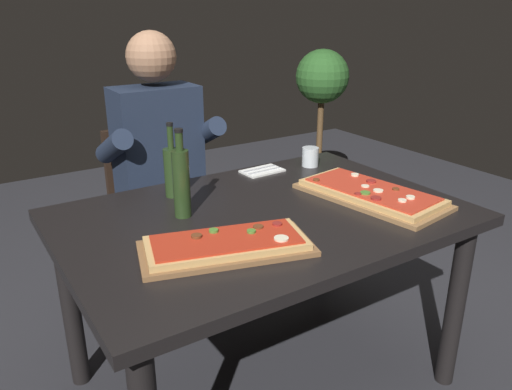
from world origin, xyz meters
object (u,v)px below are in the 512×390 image
tumbler_near_camera (310,157)px  diner_chair (156,206)px  dining_table (263,237)px  potted_plant_corner (320,126)px  pizza_rectangular_left (371,194)px  pizza_rectangular_front (227,245)px  oil_bottle_amber (172,170)px  seated_diner (162,163)px  wine_bottle_dark (181,181)px

tumbler_near_camera → diner_chair: diner_chair is taller
dining_table → potted_plant_corner: 1.99m
pizza_rectangular_left → diner_chair: bearing=117.0°
pizza_rectangular_front → tumbler_near_camera: size_ratio=6.45×
pizza_rectangular_front → oil_bottle_amber: bearing=83.4°
diner_chair → seated_diner: size_ratio=0.65×
dining_table → diner_chair: diner_chair is taller
dining_table → potted_plant_corner: bearing=44.4°
potted_plant_corner → diner_chair: bearing=-160.3°
wine_bottle_dark → tumbler_near_camera: wine_bottle_dark is taller
pizza_rectangular_front → oil_bottle_amber: oil_bottle_amber is taller
oil_bottle_amber → tumbler_near_camera: 0.68m
wine_bottle_dark → seated_diner: (0.18, 0.61, -0.13)m
seated_diner → potted_plant_corner: 1.63m
pizza_rectangular_front → pizza_rectangular_left: 0.68m
dining_table → diner_chair: size_ratio=1.61×
oil_bottle_amber → tumbler_near_camera: size_ratio=3.32×
pizza_rectangular_left → tumbler_near_camera: size_ratio=6.92×
dining_table → seated_diner: size_ratio=1.05×
dining_table → tumbler_near_camera: size_ratio=16.21×
pizza_rectangular_left → wine_bottle_dark: size_ratio=1.92×
dining_table → pizza_rectangular_left: bearing=-14.5°
pizza_rectangular_front → diner_chair: 1.10m
oil_bottle_amber → potted_plant_corner: bearing=33.3°
pizza_rectangular_front → tumbler_near_camera: tumbler_near_camera is taller
tumbler_near_camera → potted_plant_corner: 1.42m
pizza_rectangular_left → wine_bottle_dark: 0.72m
seated_diner → tumbler_near_camera: bearing=-35.3°
diner_chair → potted_plant_corner: (1.49, 0.53, 0.12)m
tumbler_near_camera → dining_table: bearing=-144.7°
oil_bottle_amber → diner_chair: oil_bottle_amber is taller
dining_table → potted_plant_corner: (1.42, 1.39, -0.04)m
potted_plant_corner → wine_bottle_dark: bearing=-142.9°
wine_bottle_dark → seated_diner: seated_diner is taller
dining_table → pizza_rectangular_front: (-0.26, -0.19, 0.11)m
oil_bottle_amber → diner_chair: 0.65m
wine_bottle_dark → diner_chair: (0.18, 0.73, -0.38)m
pizza_rectangular_left → potted_plant_corner: (1.00, 1.50, -0.15)m
pizza_rectangular_front → diner_chair: bearing=79.9°
diner_chair → seated_diner: 0.28m
tumbler_near_camera → pizza_rectangular_front: bearing=-144.4°
pizza_rectangular_front → oil_bottle_amber: 0.53m
diner_chair → pizza_rectangular_front: bearing=-100.1°
wine_bottle_dark → diner_chair: bearing=76.1°
seated_diner → potted_plant_corner: (1.49, 0.65, -0.14)m
pizza_rectangular_left → tumbler_near_camera: (0.07, 0.45, 0.02)m
dining_table → diner_chair: 0.87m
diner_chair → seated_diner: seated_diner is taller
diner_chair → dining_table: bearing=-85.1°
tumbler_near_camera → seated_diner: seated_diner is taller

